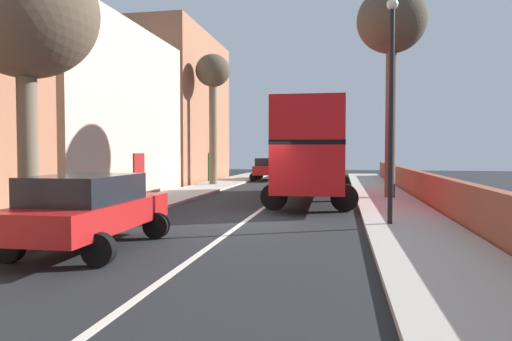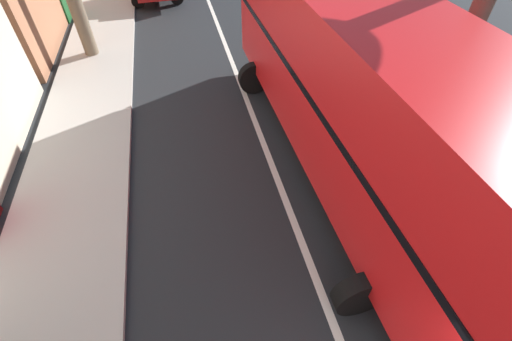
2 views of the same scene
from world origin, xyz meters
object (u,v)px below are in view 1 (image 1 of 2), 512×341
street_tree_left_0 (213,79)px  double_decker_bus (313,148)px  parked_car_red_left_2 (268,168)px  street_tree_left_4 (25,14)px  street_tree_right_3 (392,25)px  parked_car_red_left_0 (89,207)px  lamppost_right (391,93)px

street_tree_left_0 → double_decker_bus: bearing=-48.1°
parked_car_red_left_2 → street_tree_left_4: size_ratio=0.63×
street_tree_right_3 → street_tree_left_4: street_tree_right_3 is taller
parked_car_red_left_2 → street_tree_left_0: size_ratio=0.54×
parked_car_red_left_2 → double_decker_bus: bearing=-72.9°
street_tree_right_3 → street_tree_left_0: bearing=146.6°
parked_car_red_left_0 → lamppost_right: (6.80, 4.23, 2.87)m
parked_car_red_left_0 → street_tree_left_0: (-2.61, 18.95, 5.84)m
street_tree_right_3 → lamppost_right: (-0.80, -7.99, -4.01)m
street_tree_left_0 → lamppost_right: (9.41, -14.73, -2.97)m
parked_car_red_left_0 → street_tree_right_3: size_ratio=0.49×
double_decker_bus → street_tree_left_0: 11.12m
double_decker_bus → lamppost_right: (2.60, -7.13, 1.45)m
parked_car_red_left_0 → parked_car_red_left_2: parked_car_red_left_2 is taller
street_tree_left_0 → parked_car_red_left_0: bearing=-82.2°
street_tree_right_3 → lamppost_right: street_tree_right_3 is taller
parked_car_red_left_0 → street_tree_right_3: bearing=58.1°
parked_car_red_left_0 → lamppost_right: size_ratio=0.73×
double_decker_bus → parked_car_red_left_0: (-4.20, -11.36, -1.41)m
parked_car_red_left_2 → lamppost_right: 22.08m
parked_car_red_left_0 → parked_car_red_left_2: 25.05m
parked_car_red_left_2 → lamppost_right: bearing=-71.9°
parked_car_red_left_0 → double_decker_bus: bearing=69.7°
street_tree_left_0 → street_tree_left_4: 18.14m
parked_car_red_left_0 → street_tree_left_4: (-2.14, 0.86, 4.56)m
double_decker_bus → street_tree_right_3: (3.40, 0.86, 5.46)m
street_tree_left_0 → street_tree_right_3: bearing=-33.4°
street_tree_right_3 → double_decker_bus: bearing=-165.9°
double_decker_bus → street_tree_left_0: street_tree_left_0 is taller
parked_car_red_left_0 → street_tree_left_0: bearing=97.8°
double_decker_bus → street_tree_left_4: size_ratio=1.57×
parked_car_red_left_2 → lamppost_right: lamppost_right is taller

